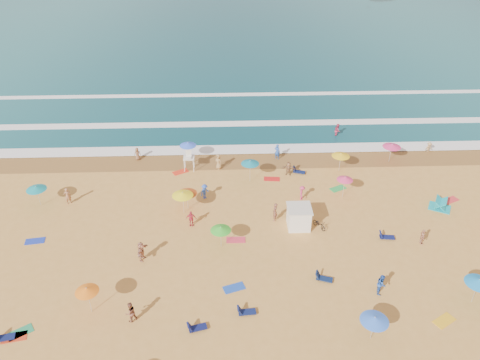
{
  "coord_description": "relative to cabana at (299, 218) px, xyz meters",
  "views": [
    {
      "loc": [
        -1.17,
        -33.9,
        27.02
      ],
      "look_at": [
        0.26,
        6.0,
        1.5
      ],
      "focal_mm": 35.0,
      "sensor_mm": 36.0,
      "label": 1
    }
  ],
  "objects": [
    {
      "name": "wet_sand",
      "position": [
        -5.45,
        12.33,
        -0.99
      ],
      "size": [
        220.0,
        220.0,
        0.0
      ],
      "primitive_type": "plane",
      "color": "olive",
      "rests_on": "ground"
    },
    {
      "name": "lifeguard_stand",
      "position": [
        -10.64,
        10.52,
        0.05
      ],
      "size": [
        1.2,
        1.2,
        2.1
      ],
      "primitive_type": null,
      "color": "white",
      "rests_on": "ground"
    },
    {
      "name": "towels",
      "position": [
        -6.21,
        -1.73,
        -0.98
      ],
      "size": [
        41.53,
        23.22,
        0.03
      ],
      "color": "red",
      "rests_on": "ground"
    },
    {
      "name": "cabana_roof",
      "position": [
        0.0,
        0.0,
        1.06
      ],
      "size": [
        2.2,
        2.2,
        0.12
      ],
      "primitive_type": "cube",
      "color": "silver",
      "rests_on": "cabana"
    },
    {
      "name": "bicycle",
      "position": [
        1.9,
        -0.3,
        -0.58
      ],
      "size": [
        1.35,
        1.64,
        0.84
      ],
      "primitive_type": "imported",
      "rotation": [
        0.0,
        0.0,
        0.59
      ],
      "color": "black",
      "rests_on": "ground"
    },
    {
      "name": "beach_umbrellas",
      "position": [
        -3.02,
        0.02,
        1.13
      ],
      "size": [
        59.63,
        31.27,
        0.78
      ],
      "color": "#1987D9",
      "rests_on": "ground"
    },
    {
      "name": "beachgoers",
      "position": [
        -4.42,
        3.73,
        -0.19
      ],
      "size": [
        49.66,
        29.78,
        2.13
      ],
      "color": "tan",
      "rests_on": "ground"
    },
    {
      "name": "loungers",
      "position": [
        2.84,
        -3.79,
        -0.83
      ],
      "size": [
        49.43,
        22.16,
        0.34
      ],
      "color": "#0F184C",
      "rests_on": "ground"
    },
    {
      "name": "surf_foam",
      "position": [
        -5.45,
        21.15,
        -0.9
      ],
      "size": [
        200.0,
        18.7,
        0.05
      ],
      "color": "white",
      "rests_on": "ground"
    },
    {
      "name": "ocean",
      "position": [
        -5.45,
        83.83,
        -1.0
      ],
      "size": [
        220.0,
        140.0,
        0.18
      ],
      "primitive_type": "cube",
      "color": "#0C4756",
      "rests_on": "ground"
    },
    {
      "name": "cabana",
      "position": [
        0.0,
        0.0,
        0.0
      ],
      "size": [
        2.0,
        2.0,
        2.0
      ],
      "primitive_type": "cube",
      "color": "white",
      "rests_on": "ground"
    },
    {
      "name": "ground",
      "position": [
        -5.45,
        -0.17,
        -1.0
      ],
      "size": [
        220.0,
        220.0,
        0.0
      ],
      "primitive_type": "plane",
      "color": "gold",
      "rests_on": "ground"
    }
  ]
}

